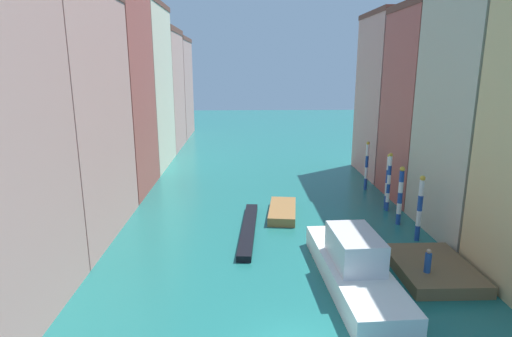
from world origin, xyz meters
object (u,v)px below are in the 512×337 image
(motorboat_0, at_px, (282,211))
(mooring_pole_2, at_px, (389,182))
(waterfront_dock, at_px, (432,269))
(gondola_black, at_px, (248,229))
(mooring_pole_3, at_px, (387,181))
(mooring_pole_1, at_px, (400,195))
(mooring_pole_0, at_px, (420,208))
(vaporetto_white, at_px, (354,266))
(person_on_dock, at_px, (428,262))
(mooring_pole_4, at_px, (367,165))

(motorboat_0, bearing_deg, mooring_pole_2, 5.06)
(waterfront_dock, bearing_deg, gondola_black, 147.46)
(mooring_pole_2, bearing_deg, waterfront_dock, -95.61)
(mooring_pole_3, bearing_deg, mooring_pole_1, -93.89)
(mooring_pole_0, height_order, mooring_pole_1, mooring_pole_0)
(mooring_pole_3, bearing_deg, vaporetto_white, -115.81)
(person_on_dock, bearing_deg, motorboat_0, 121.66)
(mooring_pole_1, distance_m, vaporetto_white, 10.68)
(gondola_black, distance_m, motorboat_0, 4.48)
(mooring_pole_4, bearing_deg, mooring_pole_3, -89.10)
(waterfront_dock, relative_size, motorboat_0, 1.00)
(person_on_dock, relative_size, vaporetto_white, 0.12)
(mooring_pole_2, xyz_separation_m, motorboat_0, (-8.90, -0.79, -2.19))
(vaporetto_white, bearing_deg, waterfront_dock, 10.19)
(mooring_pole_2, distance_m, gondola_black, 12.69)
(motorboat_0, bearing_deg, waterfront_dock, -52.71)
(mooring_pole_2, relative_size, motorboat_0, 0.87)
(motorboat_0, bearing_deg, person_on_dock, -58.34)
(gondola_black, bearing_deg, mooring_pole_1, 5.86)
(waterfront_dock, relative_size, person_on_dock, 4.13)
(mooring_pole_3, relative_size, vaporetto_white, 0.43)
(waterfront_dock, relative_size, gondola_black, 0.57)
(gondola_black, bearing_deg, motorboat_0, 50.73)
(waterfront_dock, distance_m, gondola_black, 12.63)
(waterfront_dock, height_order, motorboat_0, waterfront_dock)
(mooring_pole_1, relative_size, mooring_pole_2, 0.92)
(mooring_pole_2, bearing_deg, gondola_black, -160.07)
(mooring_pole_1, xyz_separation_m, mooring_pole_4, (0.16, 9.33, 0.11))
(mooring_pole_0, relative_size, vaporetto_white, 0.42)
(waterfront_dock, relative_size, mooring_pole_3, 1.21)
(mooring_pole_4, bearing_deg, gondola_black, -138.11)
(mooring_pole_1, height_order, mooring_pole_2, mooring_pole_2)
(person_on_dock, xyz_separation_m, mooring_pole_0, (1.93, 5.93, 1.06))
(gondola_black, bearing_deg, mooring_pole_2, 19.93)
(mooring_pole_0, xyz_separation_m, mooring_pole_4, (-0.03, 12.44, 0.05))
(person_on_dock, distance_m, mooring_pole_2, 12.32)
(person_on_dock, distance_m, vaporetto_white, 4.10)
(waterfront_dock, height_order, person_on_dock, person_on_dock)
(mooring_pole_0, relative_size, mooring_pole_1, 1.03)
(person_on_dock, xyz_separation_m, gondola_black, (-9.82, 7.86, -1.12))
(mooring_pole_2, xyz_separation_m, vaporetto_white, (-6.00, -11.93, -1.49))
(mooring_pole_1, bearing_deg, motorboat_0, 165.36)
(mooring_pole_1, relative_size, mooring_pole_4, 0.95)
(mooring_pole_1, bearing_deg, mooring_pole_0, -86.49)
(waterfront_dock, height_order, mooring_pole_2, mooring_pole_2)
(mooring_pole_4, height_order, motorboat_0, mooring_pole_4)
(mooring_pole_0, relative_size, mooring_pole_3, 0.99)
(mooring_pole_0, xyz_separation_m, vaporetto_white, (-6.01, -5.75, -1.36))
(mooring_pole_3, bearing_deg, gondola_black, -157.54)
(mooring_pole_2, xyz_separation_m, mooring_pole_3, (0.08, 0.63, -0.12))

